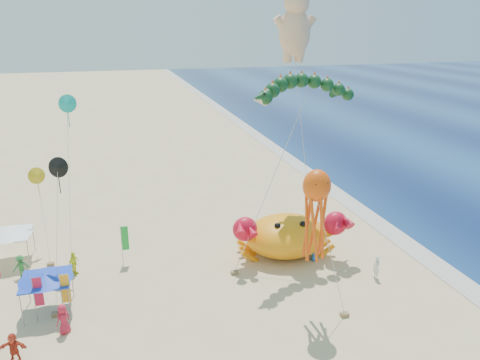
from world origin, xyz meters
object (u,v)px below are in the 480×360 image
object	(u,v)px
canopy_blue	(45,277)
canopy_white	(8,232)
dragon_kite	(304,93)
cherub_kite	(295,24)
crab_inflatable	(287,235)
octopus_kite	(316,208)

from	to	relation	value
canopy_blue	canopy_white	size ratio (longest dim) A/B	0.94
dragon_kite	cherub_kite	xyz separation A→B (m)	(0.80, 4.09, 4.75)
dragon_kite	canopy_white	xyz separation A→B (m)	(-21.76, 3.93, -10.05)
cherub_kite	canopy_white	world-z (taller)	cherub_kite
crab_inflatable	canopy_blue	distance (m)	17.41
crab_inflatable	octopus_kite	distance (m)	9.37
crab_inflatable	dragon_kite	xyz separation A→B (m)	(1.22, 0.68, 10.79)
octopus_kite	canopy_white	distance (m)	23.22
crab_inflatable	canopy_white	distance (m)	21.06
crab_inflatable	cherub_kite	world-z (taller)	cherub_kite
canopy_blue	canopy_white	xyz separation A→B (m)	(-3.42, 7.71, 0.00)
canopy_blue	canopy_white	distance (m)	8.43
crab_inflatable	dragon_kite	bearing A→B (deg)	29.25
octopus_kite	cherub_kite	bearing A→B (deg)	74.92
dragon_kite	octopus_kite	bearing A→B (deg)	-107.03
dragon_kite	cherub_kite	distance (m)	6.32
canopy_blue	octopus_kite	bearing A→B (deg)	-15.94
octopus_kite	canopy_blue	bearing A→B (deg)	164.06
dragon_kite	canopy_blue	bearing A→B (deg)	-168.35
crab_inflatable	octopus_kite	size ratio (longest dim) A/B	0.94
dragon_kite	crab_inflatable	bearing A→B (deg)	-150.75
dragon_kite	canopy_white	bearing A→B (deg)	169.77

